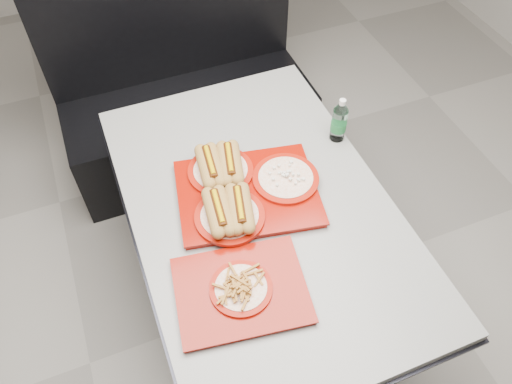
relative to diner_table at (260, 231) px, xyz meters
name	(u,v)px	position (x,y,z in m)	size (l,w,h in m)	color
ground	(259,301)	(0.00, 0.00, -0.58)	(6.00, 6.00, 0.00)	gray
diner_table	(260,231)	(0.00, 0.00, 0.00)	(0.92, 1.42, 0.75)	black
booth_bench	(184,95)	(0.00, 1.09, -0.18)	(1.30, 0.57, 1.35)	black
tray_near	(242,189)	(-0.05, 0.06, 0.21)	(0.56, 0.48, 0.11)	#890D03
tray_far	(241,289)	(-0.19, -0.30, 0.19)	(0.45, 0.38, 0.08)	#890D03
water_bottle	(339,122)	(0.41, 0.20, 0.25)	(0.06, 0.06, 0.19)	silver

